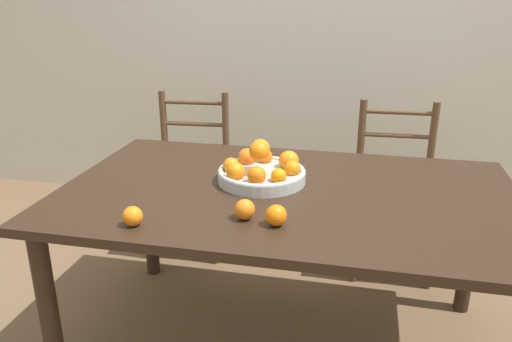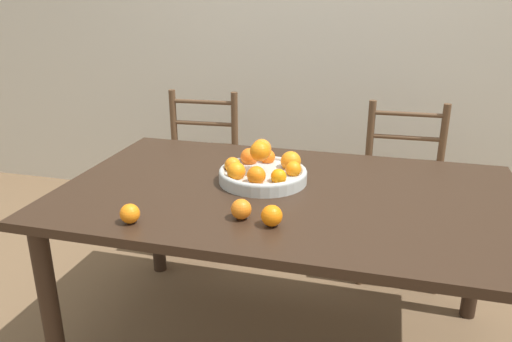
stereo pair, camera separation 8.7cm
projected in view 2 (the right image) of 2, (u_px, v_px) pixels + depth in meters
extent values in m
cube|color=beige|center=(340.00, 18.00, 3.15)|extent=(8.00, 0.06, 2.60)
cube|color=black|center=(287.00, 195.00, 1.94)|extent=(1.76, 1.05, 0.03)
cylinder|color=black|center=(50.00, 309.00, 1.86)|extent=(0.07, 0.07, 0.70)
cylinder|color=black|center=(156.00, 212.00, 2.67)|extent=(0.07, 0.07, 0.70)
cylinder|color=black|center=(478.00, 250.00, 2.27)|extent=(0.07, 0.07, 0.70)
cylinder|color=#B2B7B2|center=(263.00, 176.00, 2.02)|extent=(0.36, 0.36, 0.04)
torus|color=#B2B7B2|center=(263.00, 172.00, 2.01)|extent=(0.36, 0.36, 0.02)
sphere|color=orange|center=(293.00, 169.00, 1.97)|extent=(0.06, 0.06, 0.06)
sphere|color=orange|center=(291.00, 161.00, 2.05)|extent=(0.08, 0.08, 0.08)
sphere|color=orange|center=(268.00, 157.00, 2.12)|extent=(0.06, 0.06, 0.06)
sphere|color=orange|center=(249.00, 157.00, 2.11)|extent=(0.08, 0.08, 0.08)
sphere|color=orange|center=(233.00, 165.00, 2.02)|extent=(0.07, 0.07, 0.07)
sphere|color=orange|center=(236.00, 171.00, 1.94)|extent=(0.07, 0.07, 0.07)
sphere|color=orange|center=(256.00, 175.00, 1.89)|extent=(0.07, 0.07, 0.07)
sphere|color=orange|center=(279.00, 177.00, 1.90)|extent=(0.06, 0.06, 0.06)
sphere|color=orange|center=(263.00, 151.00, 1.98)|extent=(0.06, 0.06, 0.06)
sphere|color=orange|center=(262.00, 149.00, 1.99)|extent=(0.08, 0.08, 0.08)
sphere|color=orange|center=(260.00, 151.00, 1.95)|extent=(0.08, 0.08, 0.08)
sphere|color=orange|center=(130.00, 214.00, 1.66)|extent=(0.07, 0.07, 0.07)
sphere|color=orange|center=(241.00, 209.00, 1.69)|extent=(0.07, 0.07, 0.07)
sphere|color=orange|center=(272.00, 216.00, 1.64)|extent=(0.07, 0.07, 0.07)
cylinder|color=#513823|center=(157.00, 221.00, 2.86)|extent=(0.04, 0.04, 0.45)
cylinder|color=#513823|center=(221.00, 227.00, 2.79)|extent=(0.04, 0.04, 0.45)
cylinder|color=#513823|center=(176.00, 162.00, 3.11)|extent=(0.04, 0.04, 0.91)
cylinder|color=#513823|center=(235.00, 166.00, 3.04)|extent=(0.04, 0.04, 0.91)
cube|color=#513823|center=(196.00, 173.00, 2.91)|extent=(0.45, 0.43, 0.04)
cylinder|color=#513823|center=(204.00, 144.00, 3.03)|extent=(0.38, 0.05, 0.02)
cylinder|color=#513823|center=(204.00, 123.00, 2.98)|extent=(0.38, 0.05, 0.02)
cylinder|color=#513823|center=(203.00, 102.00, 2.94)|extent=(0.38, 0.05, 0.02)
cylinder|color=#513823|center=(362.00, 246.00, 2.58)|extent=(0.04, 0.04, 0.45)
cylinder|color=#513823|center=(439.00, 254.00, 2.50)|extent=(0.04, 0.04, 0.45)
cylinder|color=#513823|center=(367.00, 180.00, 2.83)|extent=(0.04, 0.04, 0.91)
cylinder|color=#513823|center=(437.00, 185.00, 2.75)|extent=(0.04, 0.04, 0.91)
cube|color=#513823|center=(403.00, 193.00, 2.62)|extent=(0.43, 0.41, 0.04)
cylinder|color=#513823|center=(404.00, 160.00, 2.74)|extent=(0.38, 0.04, 0.02)
cylinder|color=#513823|center=(406.00, 138.00, 2.70)|extent=(0.38, 0.04, 0.02)
cylinder|color=#513823|center=(409.00, 114.00, 2.65)|extent=(0.38, 0.04, 0.02)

